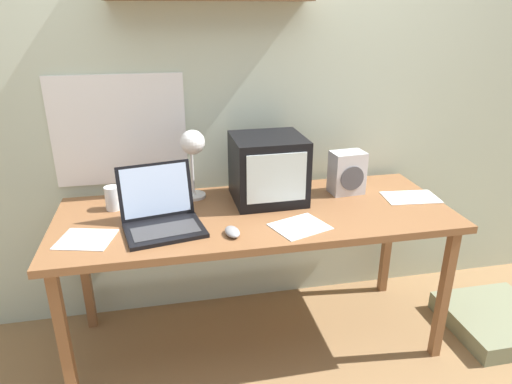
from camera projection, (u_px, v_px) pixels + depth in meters
name	position (u px, v px, depth m)	size (l,w,h in m)	color
ground_plane	(256.00, 339.00, 2.46)	(12.00, 12.00, 0.00)	olive
back_wall	(238.00, 80.00, 2.37)	(5.60, 0.24, 2.60)	beige
corner_desk	(256.00, 222.00, 2.20)	(1.87, 0.72, 0.75)	brown
crt_monitor	(268.00, 169.00, 2.26)	(0.35, 0.34, 0.33)	black
laptop	(161.00, 212.00, 2.01)	(0.38, 0.36, 0.26)	black
desk_lamp	(193.00, 150.00, 2.19)	(0.13, 0.19, 0.37)	white
juice_glass	(113.00, 199.00, 2.18)	(0.07, 0.07, 0.12)	white
space_heater	(347.00, 173.00, 2.37)	(0.18, 0.13, 0.22)	silver
computer_mouse	(232.00, 232.00, 1.95)	(0.07, 0.11, 0.03)	gray
printed_handout	(411.00, 197.00, 2.34)	(0.29, 0.20, 0.00)	white
loose_paper_near_laptop	(86.00, 239.00, 1.91)	(0.26, 0.24, 0.00)	white
open_notebook	(300.00, 226.00, 2.02)	(0.28, 0.26, 0.00)	white
floor_cushion	(496.00, 320.00, 2.52)	(0.51, 0.51, 0.10)	gray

